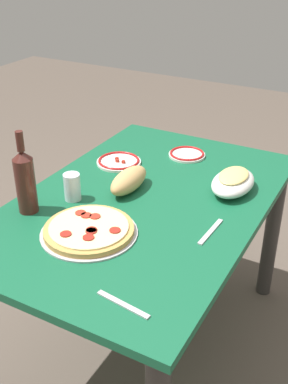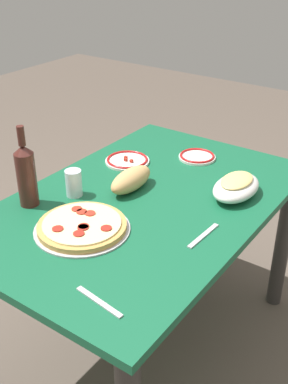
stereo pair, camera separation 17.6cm
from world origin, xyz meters
The scene contains 11 objects.
ground_plane centered at (0.00, 0.00, 0.00)m, with size 8.00×8.00×0.00m, color brown.
dining_table centered at (0.00, 0.00, 0.61)m, with size 1.30×0.85×0.73m.
pepperoni_pizza centered at (0.29, -0.05, 0.75)m, with size 0.32×0.32×0.03m.
baked_pasta_dish centered at (-0.22, 0.27, 0.77)m, with size 0.24×0.15×0.08m.
wine_bottle centered at (0.27, -0.32, 0.85)m, with size 0.07×0.07×0.30m.
water_glass centered at (0.13, -0.23, 0.78)m, with size 0.06×0.06×0.10m, color silver.
side_plate_near centered at (-0.43, -0.02, 0.74)m, with size 0.16×0.16×0.02m.
side_plate_far centered at (-0.22, -0.24, 0.74)m, with size 0.19×0.19×0.02m.
bread_loaf centered at (-0.03, -0.08, 0.77)m, with size 0.22×0.09×0.08m, color tan.
fork_left centered at (0.53, 0.22, 0.73)m, with size 0.17×0.02×0.01m, color #B7B7BC.
fork_right centered at (0.09, 0.30, 0.73)m, with size 0.17×0.02×0.01m, color #B7B7BC.
Camera 1 is at (1.35, 0.74, 1.61)m, focal length 44.85 mm.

